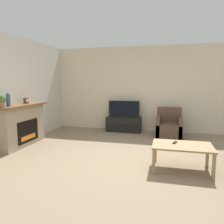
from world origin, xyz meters
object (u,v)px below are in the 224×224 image
fireplace (23,125)px  mantel_vase_left (8,100)px  armchair (169,128)px  coffee_table (182,148)px  tv (124,110)px  remote (175,142)px  tv_stand (124,124)px  mantel_clock (26,101)px  potted_plant (2,100)px

fireplace → mantel_vase_left: bearing=-88.0°
armchair → coffee_table: size_ratio=0.81×
armchair → tv: bearing=164.0°
mantel_vase_left → tv: size_ratio=0.31×
tv → remote: 3.10m
fireplace → mantel_vase_left: mantel_vase_left is taller
fireplace → coffee_table: 3.79m
tv_stand → coffee_table: size_ratio=1.06×
mantel_vase_left → remote: (3.59, -0.08, -0.70)m
mantel_vase_left → remote: 3.66m
mantel_vase_left → mantel_clock: 0.63m
armchair → mantel_clock: bearing=-155.4°
tv_stand → fireplace: bearing=-134.5°
coffee_table → mantel_vase_left: bearing=177.3°
mantel_vase_left → remote: mantel_vase_left is taller
remote → mantel_clock: bearing=-169.8°
potted_plant → mantel_clock: bearing=89.9°
mantel_vase_left → armchair: 4.25m
tv_stand → armchair: 1.45m
armchair → remote: size_ratio=5.45×
potted_plant → tv_stand: size_ratio=0.26×
tv_stand → potted_plant: bearing=-126.7°
potted_plant → tv_stand: bearing=53.3°
tv_stand → coffee_table: 3.24m
fireplace → armchair: (3.52, 1.76, -0.25)m
potted_plant → mantel_vase_left: bearing=90.0°
mantel_vase_left → potted_plant: size_ratio=1.09×
tv → coffee_table: (1.60, -2.81, -0.30)m
fireplace → tv: fireplace is taller
mantel_clock → potted_plant: 0.83m
potted_plant → armchair: bearing=34.7°
fireplace → mantel_vase_left: size_ratio=5.13×
mantel_clock → tv_stand: (2.11, 2.01, -0.88)m
coffee_table → mantel_clock: bearing=167.8°
potted_plant → armchair: (3.50, 2.43, -0.91)m
fireplace → armchair: bearing=26.6°
potted_plant → tv: bearing=53.3°
fireplace → potted_plant: 0.94m
fireplace → coffee_table: (3.73, -0.64, -0.12)m
remote → coffee_table: bearing=-15.0°
tv → coffee_table: bearing=-60.3°
fireplace → armchair: 3.95m
mantel_clock → remote: 3.71m
mantel_clock → potted_plant: potted_plant is taller
potted_plant → tv_stand: 3.66m
tv → mantel_vase_left: bearing=-128.7°
fireplace → coffee_table: size_ratio=1.51×
mantel_vase_left → mantel_clock: size_ratio=2.04×
potted_plant → coffee_table: potted_plant is taller
remote → potted_plant: bearing=-156.8°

